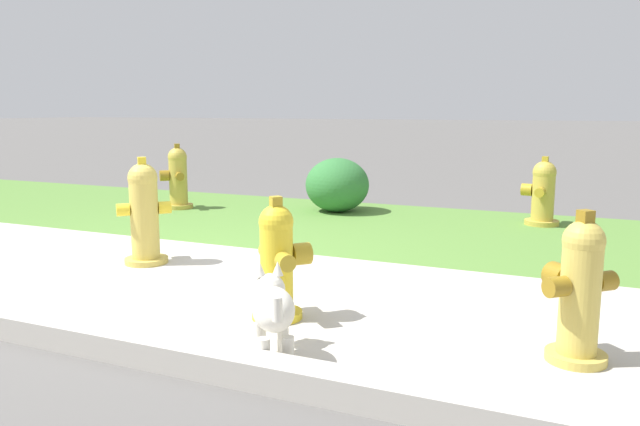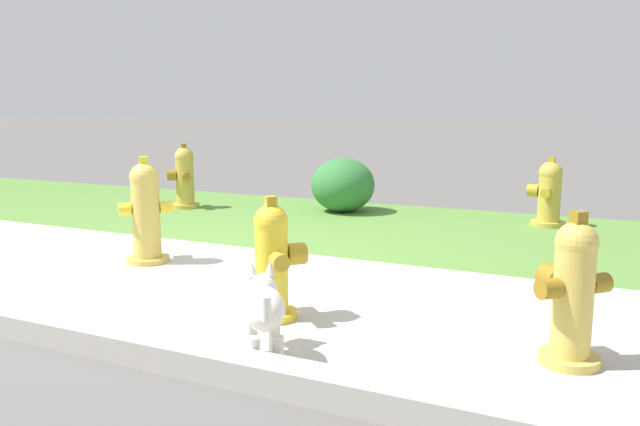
{
  "view_description": "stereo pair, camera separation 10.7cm",
  "coord_description": "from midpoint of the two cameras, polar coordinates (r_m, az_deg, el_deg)",
  "views": [
    {
      "loc": [
        2.68,
        -3.23,
        1.13
      ],
      "look_at": [
        0.93,
        0.73,
        0.4
      ],
      "focal_mm": 35.0,
      "sensor_mm": 36.0,
      "label": 1
    },
    {
      "loc": [
        2.78,
        -3.18,
        1.13
      ],
      "look_at": [
        0.93,
        0.73,
        0.4
      ],
      "focal_mm": 35.0,
      "sensor_mm": 36.0,
      "label": 2
    }
  ],
  "objects": [
    {
      "name": "fire_hydrant_near_corner",
      "position": [
        4.7,
        -15.01,
        0.05
      ],
      "size": [
        0.35,
        0.35,
        0.79
      ],
      "rotation": [
        0.0,
        0.0,
        0.79
      ],
      "color": "gold",
      "rests_on": "ground"
    },
    {
      "name": "fire_hydrant_across_street",
      "position": [
        7.25,
        -11.89,
        3.21
      ],
      "size": [
        0.35,
        0.35,
        0.74
      ],
      "rotation": [
        0.0,
        0.0,
        2.33
      ],
      "color": "gold",
      "rests_on": "ground"
    },
    {
      "name": "street_curb",
      "position": [
        3.6,
        -26.31,
        -8.73
      ],
      "size": [
        18.0,
        0.16,
        0.12
      ],
      "primitive_type": "cube",
      "color": "#BCB7AD",
      "rests_on": "ground"
    },
    {
      "name": "grass_verge",
      "position": [
        6.35,
        -0.6,
        -0.66
      ],
      "size": [
        18.0,
        2.74,
        0.01
      ],
      "primitive_type": "cube",
      "color": "#568438",
      "rests_on": "ground"
    },
    {
      "name": "fire_hydrant_by_grass_verge",
      "position": [
        6.41,
        20.65,
        1.67
      ],
      "size": [
        0.38,
        0.4,
        0.67
      ],
      "rotation": [
        0.0,
        0.0,
        1.45
      ],
      "color": "gold",
      "rests_on": "ground"
    },
    {
      "name": "sidewalk_pavement",
      "position": [
        4.36,
        -14.65,
        -5.69
      ],
      "size": [
        18.0,
        2.08,
        0.01
      ],
      "primitive_type": "cube",
      "color": "#BCB7AD",
      "rests_on": "ground"
    },
    {
      "name": "ground_plane",
      "position": [
        4.36,
        -14.65,
        -5.76
      ],
      "size": [
        120.0,
        120.0,
        0.0
      ],
      "primitive_type": "plane",
      "color": "#5B5956"
    },
    {
      "name": "fire_hydrant_at_driveway",
      "position": [
        2.98,
        23.02,
        -6.74
      ],
      "size": [
        0.33,
        0.33,
        0.69
      ],
      "rotation": [
        0.0,
        0.0,
        0.77
      ],
      "color": "gold",
      "rests_on": "ground"
    },
    {
      "name": "fire_hydrant_mid_block",
      "position": [
        3.34,
        -3.41,
        -4.46
      ],
      "size": [
        0.33,
        0.33,
        0.67
      ],
      "rotation": [
        0.0,
        0.0,
        5.54
      ],
      "color": "yellow",
      "rests_on": "ground"
    },
    {
      "name": "small_white_dog",
      "position": [
        2.83,
        -4.09,
        -8.61
      ],
      "size": [
        0.35,
        0.42,
        0.42
      ],
      "rotation": [
        0.0,
        0.0,
        2.16
      ],
      "color": "silver",
      "rests_on": "ground"
    },
    {
      "name": "shrub_bush_near_lamp",
      "position": [
        6.85,
        2.55,
        2.57
      ],
      "size": [
        0.7,
        0.7,
        0.59
      ],
      "color": "#337538",
      "rests_on": "ground"
    }
  ]
}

